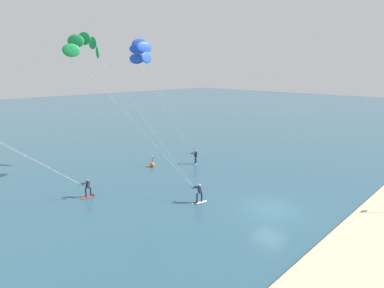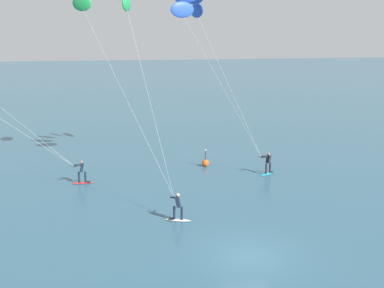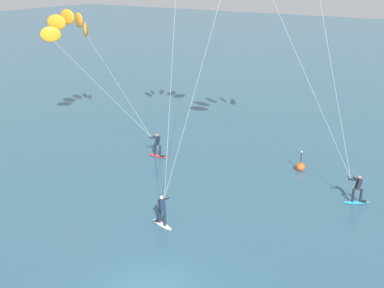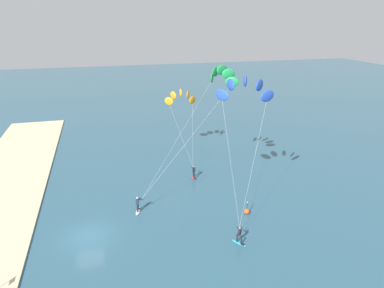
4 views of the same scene
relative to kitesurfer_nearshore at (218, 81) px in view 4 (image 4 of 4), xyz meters
The scene contains 5 objects.
ground_plane 20.28m from the kitesurfer_nearshore, 64.96° to the right, with size 240.00×240.00×0.00m, color #2D566B.
kitesurfer_nearshore is the anchor object (origin of this frame).
kitesurfer_mid_water 11.00m from the kitesurfer_nearshore, behind, with size 9.78×4.56×9.61m.
kitesurfer_far_out 6.11m from the kitesurfer_nearshore, ahead, with size 8.01×5.67×13.87m.
marker_buoy 14.01m from the kitesurfer_nearshore, ahead, with size 0.56×0.56×1.38m.
Camera 4 is at (27.96, 2.20, 18.71)m, focal length 32.03 mm.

